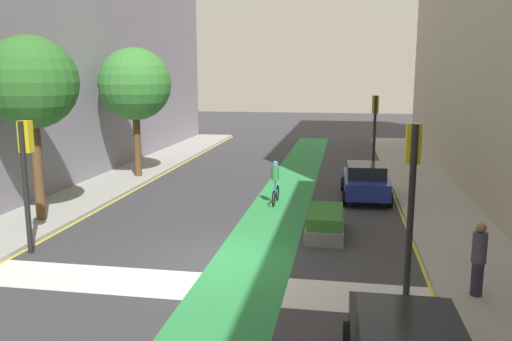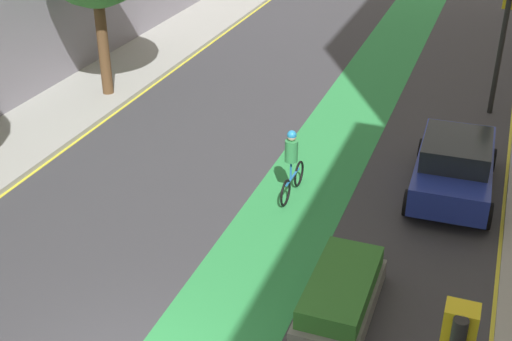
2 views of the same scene
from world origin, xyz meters
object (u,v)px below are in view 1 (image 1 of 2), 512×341
Objects in this scene: street_tree_near at (31,83)px; traffic_signal_near_right at (412,177)px; street_tree_far at (135,85)px; traffic_signal_near_left at (26,161)px; traffic_signal_far_right at (375,120)px; pedestrian_sidewalk_right_a at (479,258)px; car_blue_right_far at (365,181)px; median_planter at (325,223)px; cyclist_in_lane at (275,181)px.

traffic_signal_near_right is at bearing -18.58° from street_tree_near.
traffic_signal_near_left is at bearing -83.87° from street_tree_far.
traffic_signal_far_right is 2.37× the size of pedestrian_sidewalk_right_a.
traffic_signal_near_left reaches higher than pedestrian_sidewalk_right_a.
car_blue_right_far is (-0.62, -5.74, -2.19)m from traffic_signal_far_right.
traffic_signal_far_right is at bearing 79.32° from median_planter.
median_planter is (-1.51, -5.52, -0.40)m from car_blue_right_far.
traffic_signal_near_right is 0.64× the size of street_tree_far.
street_tree_near is at bearing 162.89° from pedestrian_sidewalk_right_a.
cyclist_in_lane is at bearing -120.66° from traffic_signal_far_right.
cyclist_in_lane is 4.54m from median_planter.
pedestrian_sidewalk_right_a is (6.01, -8.60, 0.11)m from cyclist_in_lane.
traffic_signal_far_right reaches higher than traffic_signal_near_right.
traffic_signal_far_right is 1.00× the size of car_blue_right_far.
cyclist_in_lane is 9.64m from street_tree_far.
car_blue_right_far is 2.36× the size of pedestrian_sidewalk_right_a.
traffic_signal_near_left reaches higher than cyclist_in_lane.
cyclist_in_lane is at bearing 27.89° from street_tree_near.
street_tree_far is (-13.79, 12.76, 3.79)m from pedestrian_sidewalk_right_a.
street_tree_near is (-12.46, 4.19, 2.09)m from traffic_signal_near_right.
traffic_signal_far_right is 6.18m from car_blue_right_far.
street_tree_near is 11.31m from median_planter.
pedestrian_sidewalk_right_a is at bearing -5.02° from traffic_signal_near_right.
traffic_signal_far_right is 8.79m from cyclist_in_lane.
car_blue_right_far is (10.30, 8.78, -2.03)m from traffic_signal_near_left.
median_planter is at bearing 2.02° from street_tree_near.
street_tree_far reaches higher than median_planter.
median_planter is at bearing -105.27° from car_blue_right_far.
street_tree_far is (-12.13, -3.20, 1.87)m from traffic_signal_far_right.
cyclist_in_lane reaches higher than median_planter.
traffic_signal_near_left is at bearing -159.65° from median_planter.
traffic_signal_near_left is 2.23× the size of pedestrian_sidewalk_right_a.
traffic_signal_near_right is at bearing -64.60° from median_planter.
street_tree_far is (-12.17, 12.62, 1.89)m from traffic_signal_near_right.
traffic_signal_near_left is at bearing -132.45° from cyclist_in_lane.
pedestrian_sidewalk_right_a is (2.27, -10.22, 0.28)m from car_blue_right_far.
median_planter is at bearing 20.35° from traffic_signal_near_left.
traffic_signal_near_right is 2.35× the size of pedestrian_sidewalk_right_a.
street_tree_far is (-11.52, 2.55, 4.06)m from car_blue_right_far.
street_tree_near reaches higher than traffic_signal_far_right.
cyclist_in_lane is at bearing 124.96° from pedestrian_sidewalk_right_a.
pedestrian_sidewalk_right_a is at bearing -55.04° from cyclist_in_lane.
pedestrian_sidewalk_right_a reaches higher than median_planter.
street_tree_near is (-1.51, 2.90, 2.23)m from traffic_signal_near_left.
street_tree_near is at bearing -136.90° from traffic_signal_far_right.
cyclist_in_lane is 10.49m from pedestrian_sidewalk_right_a.
traffic_signal_near_left is at bearing 173.28° from traffic_signal_near_right.
street_tree_far reaches higher than traffic_signal_near_right.
traffic_signal_near_right is at bearing -6.72° from traffic_signal_near_left.
cyclist_in_lane is at bearing 119.82° from median_planter.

